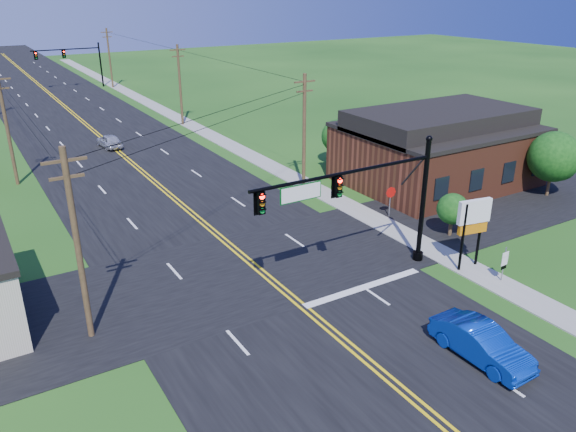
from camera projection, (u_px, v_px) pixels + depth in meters
ground at (394, 388)px, 22.50m from camera, size 260.00×260.00×0.00m
road_main at (93, 132)px, 62.05m from camera, size 16.00×220.00×0.04m
road_cross at (254, 268)px, 31.99m from camera, size 70.00×10.00×0.04m
sidewalk at (217, 138)px, 59.16m from camera, size 2.00×160.00×0.08m
signal_mast_main at (361, 198)px, 29.10m from camera, size 11.30×0.60×7.48m
signal_mast_far at (71, 59)px, 86.20m from camera, size 10.98×0.60×7.48m
brick_building at (436, 154)px, 45.43m from camera, size 14.20×11.20×4.70m
utility_pole_left_a at (77, 243)px, 24.07m from camera, size 1.80×0.28×9.00m
utility_pole_left_b at (7, 127)px, 43.85m from camera, size 1.80×0.28×9.00m
utility_pole_right_a at (304, 131)px, 42.81m from camera, size 1.80×0.28×9.00m
utility_pole_right_b at (180, 84)px, 63.38m from camera, size 1.80×0.28×9.00m
utility_pole_right_c at (110, 57)px, 87.12m from camera, size 1.80×0.28×9.00m
tree_right_front at (554, 157)px, 42.00m from camera, size 3.80×3.80×5.00m
tree_right_back at (338, 136)px, 49.75m from camera, size 3.00×3.00×4.10m
shrub_corner at (453, 209)px, 35.54m from camera, size 2.00×2.00×2.86m
blue_car at (481, 344)px, 23.98m from camera, size 1.74×4.72×1.54m
distant_car at (109, 141)px, 55.66m from camera, size 1.97×4.06×1.34m
route_sign at (504, 262)px, 30.13m from camera, size 0.52×0.09×2.08m
stop_sign at (391, 195)px, 38.64m from camera, size 0.78×0.13×2.19m
pylon_sign at (473, 219)px, 30.93m from camera, size 2.04×0.64×4.16m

